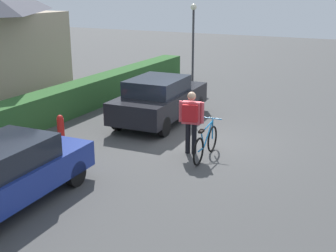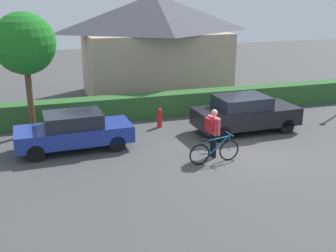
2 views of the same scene
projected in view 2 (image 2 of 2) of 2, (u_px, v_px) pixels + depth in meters
The scene contains 9 objects.
ground_plane at pixel (238, 151), 14.80m from camera, with size 60.00×60.00×0.00m, color #444444.
hedge_row at pixel (189, 102), 19.35m from camera, with size 17.54×0.90×1.03m, color #2E5E2B.
house_distant at pixel (155, 44), 22.45m from camera, with size 7.81×4.89×5.34m.
parked_car_near at pixel (74, 131), 14.78m from camera, with size 4.13×1.77×1.37m.
parked_car_far at pixel (245, 113), 16.68m from camera, with size 4.25×1.92×1.49m.
bicycle at pixel (215, 151), 13.72m from camera, with size 1.80×0.50×0.95m.
person_rider at pixel (213, 128), 13.99m from camera, with size 0.41×0.67×1.69m.
tree_kerbside at pixel (24, 44), 15.55m from camera, with size 2.35×2.35×4.76m.
fire_hydrant at pixel (160, 118), 17.34m from camera, with size 0.20×0.20×0.81m.
Camera 2 is at (-6.53, -12.42, 5.42)m, focal length 44.33 mm.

